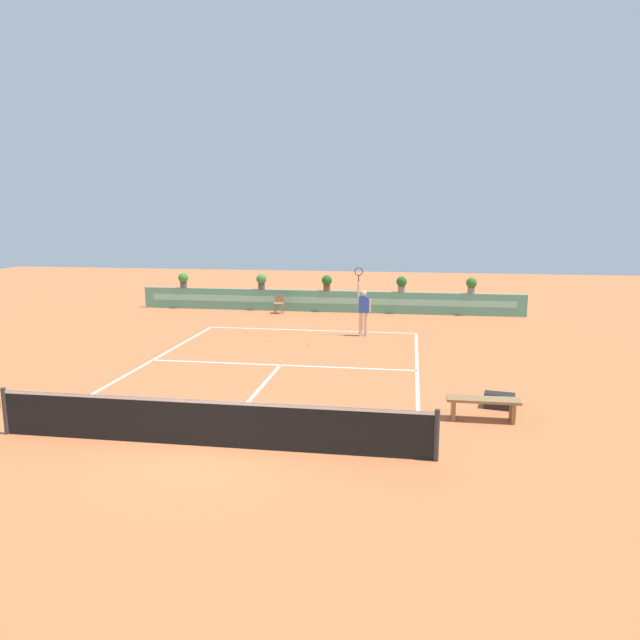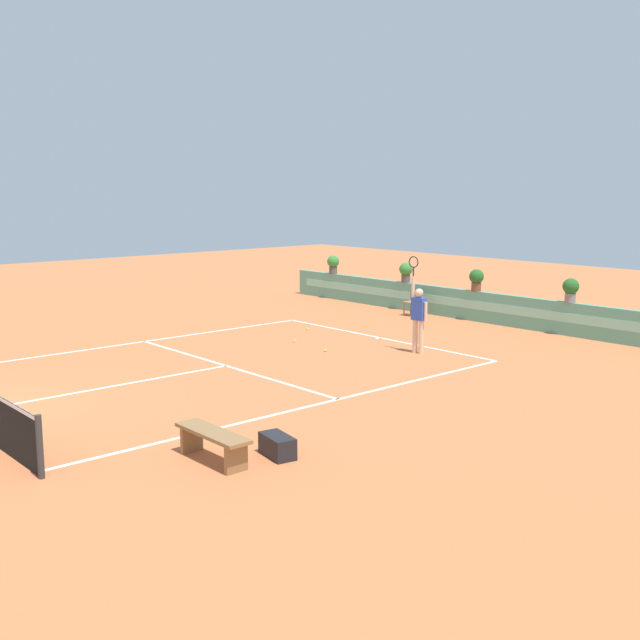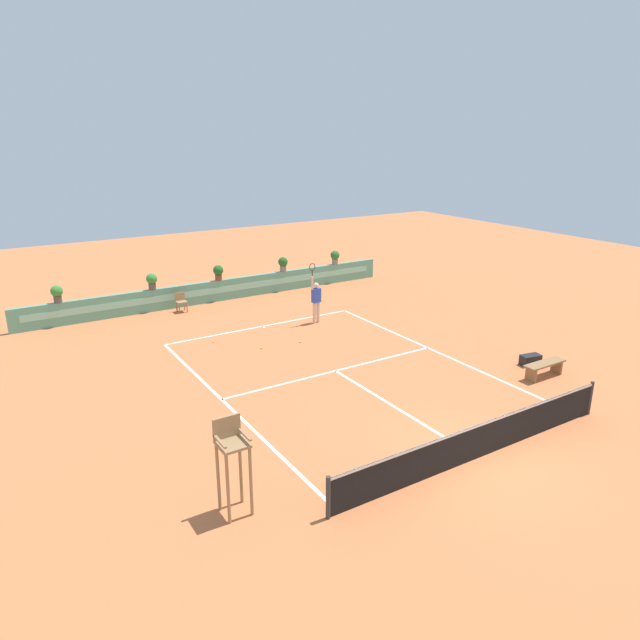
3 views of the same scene
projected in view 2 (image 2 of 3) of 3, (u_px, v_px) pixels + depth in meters
name	position (u px, v px, depth m)	size (l,w,h in m)	color
ground_plane	(212.00, 368.00, 18.91)	(60.00, 60.00, 0.00)	#C66B3D
court_lines	(236.00, 364.00, 19.37)	(8.32, 11.94, 0.01)	white
back_wall_barrier	(476.00, 306.00, 25.58)	(18.00, 0.21, 1.00)	#599E84
ball_kid_chair	(413.00, 302.00, 26.70)	(0.44, 0.44, 0.85)	#99754C
bench_courtside	(213.00, 439.00, 12.40)	(1.60, 0.44, 0.51)	olive
gear_bag	(277.00, 446.00, 12.67)	(0.70, 0.36, 0.36)	black
tennis_player	(418.00, 314.00, 20.48)	(0.62, 0.26, 2.58)	beige
tennis_ball_near_baseline	(307.00, 329.00, 24.06)	(0.07, 0.07, 0.07)	#CCE033
tennis_ball_mid_court	(295.00, 341.00, 22.12)	(0.07, 0.07, 0.07)	#CCE033
tennis_ball_by_sideline	(325.00, 350.00, 20.84)	(0.07, 0.07, 0.07)	#CCE033
potted_plant_left	(406.00, 271.00, 27.76)	(0.48, 0.48, 0.72)	#514C47
potted_plant_centre	(476.00, 279.00, 25.44)	(0.48, 0.48, 0.72)	brown
potted_plant_right	(571.00, 289.00, 22.89)	(0.48, 0.48, 0.72)	gray
potted_plant_far_left	(333.00, 263.00, 30.64)	(0.48, 0.48, 0.72)	#514C47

